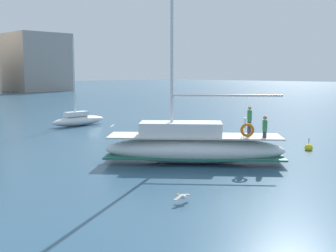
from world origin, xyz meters
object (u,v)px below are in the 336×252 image
seagull (182,196)px  mooring_buoy (309,148)px  moored_sloop_far (79,119)px  main_sailboat (193,146)px

seagull → mooring_buoy: bearing=8.1°
moored_sloop_far → seagull: 24.61m
main_sailboat → mooring_buoy: size_ratio=14.57×
seagull → moored_sloop_far: bearing=66.1°
seagull → mooring_buoy: 13.55m
seagull → main_sailboat: bearing=39.0°
main_sailboat → moored_sloop_far: size_ratio=1.59×
main_sailboat → moored_sloop_far: bearing=76.2°
moored_sloop_far → main_sailboat: bearing=-103.8°
moored_sloop_far → mooring_buoy: (3.46, -20.59, -0.43)m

